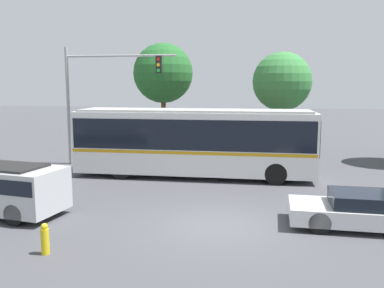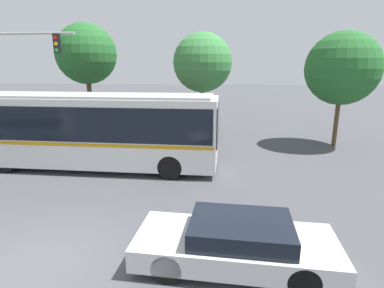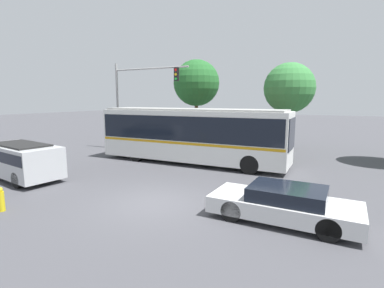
{
  "view_description": "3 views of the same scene",
  "coord_description": "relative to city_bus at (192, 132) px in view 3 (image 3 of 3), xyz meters",
  "views": [
    {
      "loc": [
        1.23,
        -12.73,
        4.49
      ],
      "look_at": [
        -1.81,
        6.26,
        1.73
      ],
      "focal_mm": 38.39,
      "sensor_mm": 36.0,
      "label": 1
    },
    {
      "loc": [
        4.34,
        -5.86,
        4.54
      ],
      "look_at": [
        2.99,
        5.99,
        1.48
      ],
      "focal_mm": 28.68,
      "sensor_mm": 36.0,
      "label": 2
    },
    {
      "loc": [
        5.92,
        -8.74,
        3.86
      ],
      "look_at": [
        0.06,
        3.18,
        1.82
      ],
      "focal_mm": 27.11,
      "sensor_mm": 36.0,
      "label": 3
    }
  ],
  "objects": [
    {
      "name": "sedan_foreground",
      "position": [
        6.48,
        -6.48,
        -1.33
      ],
      "size": [
        4.68,
        2.07,
        1.14
      ],
      "rotation": [
        0.0,
        0.0,
        3.1
      ],
      "color": "silver",
      "rests_on": "ground"
    },
    {
      "name": "ground_plane",
      "position": [
        1.83,
        -7.0,
        -1.89
      ],
      "size": [
        140.0,
        140.0,
        0.0
      ],
      "primitive_type": "plane",
      "color": "#444449"
    },
    {
      "name": "suv_left_lane",
      "position": [
        -5.83,
        -6.98,
        -0.87
      ],
      "size": [
        4.88,
        2.67,
        1.76
      ],
      "rotation": [
        0.0,
        0.0,
        2.97
      ],
      "color": "#B2B5B7",
      "rests_on": "ground"
    },
    {
      "name": "fire_hydrant",
      "position": [
        -2.49,
        -10.0,
        -1.48
      ],
      "size": [
        0.22,
        0.22,
        0.86
      ],
      "color": "gold",
      "rests_on": "ground"
    },
    {
      "name": "street_tree_centre",
      "position": [
        4.55,
        7.27,
        2.81
      ],
      "size": [
        3.75,
        3.75,
        6.6
      ],
      "color": "brown",
      "rests_on": "ground"
    },
    {
      "name": "street_tree_left",
      "position": [
        -3.28,
        7.57,
        3.38
      ],
      "size": [
        4.0,
        4.0,
        7.3
      ],
      "color": "brown",
      "rests_on": "ground"
    },
    {
      "name": "traffic_light_pole",
      "position": [
        -5.92,
        2.22,
        2.47
      ],
      "size": [
        6.33,
        0.24,
        6.58
      ],
      "color": "gray",
      "rests_on": "ground"
    },
    {
      "name": "flowering_hedge",
      "position": [
        1.19,
        3.19,
        -1.06
      ],
      "size": [
        7.48,
        1.03,
        1.67
      ],
      "color": "#286028",
      "rests_on": "ground"
    },
    {
      "name": "city_bus",
      "position": [
        0.0,
        0.0,
        0.0
      ],
      "size": [
        11.65,
        2.63,
        3.32
      ],
      "rotation": [
        0.0,
        0.0,
        -0.0
      ],
      "color": "silver",
      "rests_on": "ground"
    }
  ]
}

